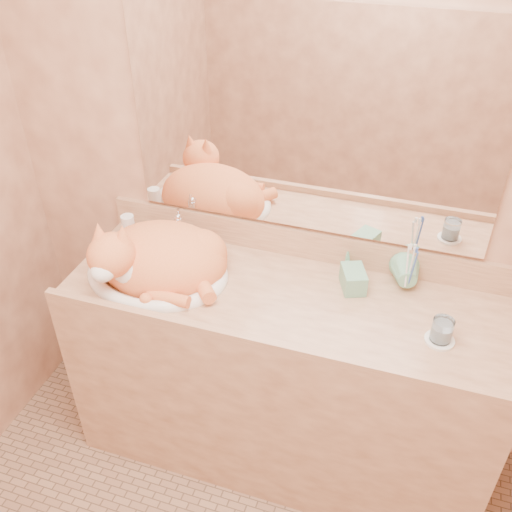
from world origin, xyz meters
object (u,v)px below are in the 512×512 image
(vanity_counter, at_px, (280,378))
(sink_basin, at_px, (156,256))
(soap_dispenser, at_px, (358,279))
(water_glass, at_px, (442,330))
(cat, at_px, (156,256))
(toothbrush_cup, at_px, (407,282))

(vanity_counter, height_order, sink_basin, sink_basin)
(soap_dispenser, distance_m, water_glass, 0.33)
(cat, bearing_deg, water_glass, -11.47)
(cat, xyz_separation_m, soap_dispenser, (0.73, 0.10, 0.00))
(vanity_counter, bearing_deg, cat, -176.95)
(vanity_counter, height_order, soap_dispenser, soap_dispenser)
(toothbrush_cup, bearing_deg, cat, -168.59)
(vanity_counter, xyz_separation_m, toothbrush_cup, (0.41, 0.15, 0.48))
(soap_dispenser, bearing_deg, vanity_counter, 174.48)
(soap_dispenser, bearing_deg, cat, 165.61)
(vanity_counter, distance_m, soap_dispenser, 0.57)
(toothbrush_cup, bearing_deg, sink_basin, -168.99)
(soap_dispenser, bearing_deg, toothbrush_cup, 3.93)
(vanity_counter, distance_m, cat, 0.70)
(cat, height_order, toothbrush_cup, cat)
(sink_basin, bearing_deg, soap_dispenser, -2.66)
(cat, distance_m, soap_dispenser, 0.73)
(sink_basin, bearing_deg, water_glass, -12.11)
(toothbrush_cup, distance_m, water_glass, 0.25)
(sink_basin, distance_m, toothbrush_cup, 0.91)
(toothbrush_cup, height_order, water_glass, toothbrush_cup)
(sink_basin, bearing_deg, toothbrush_cup, 1.05)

